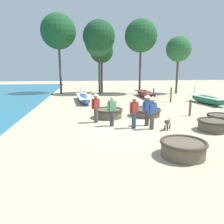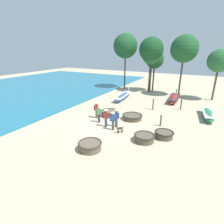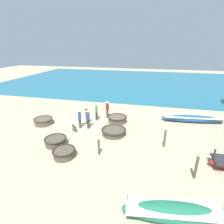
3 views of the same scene
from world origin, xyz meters
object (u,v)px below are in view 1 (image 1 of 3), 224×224
Objects in this scene: fisherman_standing_right at (96,106)px; mooring_post_inland at (190,108)px; long_boat_red_hull at (146,94)px; fisherman_with_hat at (112,111)px; tree_leftmost at (99,37)px; tree_center at (141,36)px; coracle_tilted at (213,125)px; fisherman_standing_left at (134,110)px; coracle_upturned at (220,119)px; coracle_front_right at (146,112)px; mooring_post_mid_beach at (171,95)px; dog at (167,123)px; long_boat_ochre_hull at (84,98)px; fisherman_hauling at (152,111)px; coracle_front_left at (183,148)px; tree_left_mid at (99,43)px; tree_right_mid at (58,32)px; tree_tall_back at (102,51)px; fisherman_crouching at (147,108)px; mooring_post_shoreline at (145,98)px; coracle_weathered at (109,113)px; long_boat_white_hull at (208,100)px; tree_rightmost at (179,49)px.

fisherman_standing_right is 1.60× the size of mooring_post_inland.
long_boat_red_hull is 3.19× the size of fisherman_with_hat.
fisherman_with_hat is at bearing -90.95° from tree_leftmost.
coracle_tilted is at bearing -90.30° from tree_center.
fisherman_with_hat is at bearing 152.86° from fisherman_standing_left.
fisherman_with_hat is at bearing 178.22° from coracle_upturned.
coracle_tilted is at bearing -96.90° from mooring_post_inland.
coracle_tilted is 17.66m from tree_leftmost.
mooring_post_mid_beach is (3.72, 5.22, 0.40)m from coracle_front_right.
dog is 9.16m from mooring_post_mid_beach.
fisherman_hauling is (3.49, -9.49, 0.63)m from long_boat_ochre_hull.
coracle_upturned is at bearing 47.24° from coracle_tilted.
tree_leftmost is at bearing 95.34° from coracle_front_left.
fisherman_with_hat is at bearing -113.98° from long_boat_red_hull.
tree_left_mid reaches higher than fisherman_standing_right.
tree_right_mid is (-9.09, 4.24, 6.63)m from long_boat_red_hull.
coracle_front_left is 0.29× the size of long_boat_ochre_hull.
long_boat_ochre_hull is at bearing -140.40° from tree_center.
tree_tall_back is at bearing 159.75° from tree_center.
fisherman_crouching is at bearing -103.82° from coracle_front_right.
tree_right_mid reaches higher than mooring_post_shoreline.
tree_right_mid is at bearing 111.18° from fisherman_hauling.
mooring_post_mid_beach is 1.03× the size of mooring_post_shoreline.
fisherman_hauling is at bearing -117.19° from mooring_post_mid_beach.
dog is at bearing -66.82° from tree_right_mid.
coracle_weathered is 3.46m from fisherman_hauling.
long_boat_red_hull is at bearing 92.63° from mooring_post_inland.
fisherman_crouching reaches higher than fisherman_with_hat.
mooring_post_mid_beach is 0.21× the size of tree_tall_back.
tree_center is at bearing 79.19° from mooring_post_shoreline.
long_boat_white_hull is at bearing 49.40° from mooring_post_inland.
fisherman_standing_left is (-3.78, 0.90, 0.66)m from coracle_tilted.
mooring_post_inland reaches higher than coracle_weathered.
fisherman_hauling is 3.20m from fisherman_standing_right.
tree_rightmost is at bearing -6.06° from tree_right_mid.
mooring_post_shoreline is at bearing -178.74° from long_boat_white_hull.
fisherman_standing_left reaches higher than coracle_front_left.
tree_center is (4.92, 14.02, 5.65)m from fisherman_with_hat.
tree_center reaches higher than coracle_weathered.
tree_left_mid is (-2.15, 12.79, 5.49)m from coracle_front_right.
coracle_tilted is 8.54m from long_boat_white_hull.
long_boat_ochre_hull reaches higher than coracle_tilted.
fisherman_with_hat reaches higher than coracle_weathered.
tree_center is at bearing -6.63° from tree_right_mid.
fisherman_standing_right is 14.98m from tree_left_mid.
coracle_front_left is 0.84× the size of coracle_front_right.
coracle_upturned is at bearing -33.70° from coracle_front_right.
fisherman_standing_right is at bearing 148.31° from fisherman_hauling.
tree_leftmost is at bearing 141.72° from long_boat_red_hull.
long_boat_ochre_hull is at bearing 113.54° from dog.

